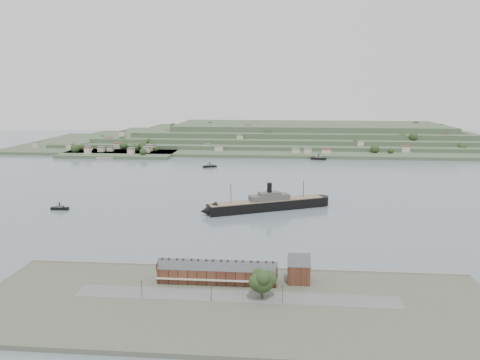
# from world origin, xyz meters

# --- Properties ---
(ground) EXTENTS (1400.00, 1400.00, 0.00)m
(ground) POSITION_xyz_m (0.00, 0.00, 0.00)
(ground) COLOR slate
(ground) RESTS_ON ground
(near_shore) EXTENTS (220.00, 80.00, 2.60)m
(near_shore) POSITION_xyz_m (0.00, -186.75, 1.01)
(near_shore) COLOR #4C5142
(near_shore) RESTS_ON ground
(terrace_row) EXTENTS (55.60, 9.80, 11.07)m
(terrace_row) POSITION_xyz_m (-10.00, -168.02, 6.84)
(terrace_row) COLOR #4C271B
(terrace_row) RESTS_ON ground
(gabled_building) EXTENTS (10.40, 10.18, 14.09)m
(gabled_building) POSITION_xyz_m (27.50, -164.00, 8.19)
(gabled_building) COLOR #4C271B
(gabled_building) RESTS_ON ground
(far_peninsula) EXTENTS (760.00, 309.00, 30.00)m
(far_peninsula) POSITION_xyz_m (27.91, 393.10, 11.88)
(far_peninsula) COLOR #384E34
(far_peninsula) RESTS_ON ground
(steamship) EXTENTS (96.95, 51.89, 24.79)m
(steamship) POSITION_xyz_m (6.28, -29.86, 4.58)
(steamship) COLOR black
(steamship) RESTS_ON ground
(tugboat) EXTENTS (13.32, 3.96, 5.94)m
(tugboat) POSITION_xyz_m (-146.64, -42.11, 1.45)
(tugboat) COLOR black
(tugboat) RESTS_ON ground
(ferry_west) EXTENTS (16.48, 10.48, 6.01)m
(ferry_west) POSITION_xyz_m (-63.01, 155.97, 1.45)
(ferry_west) COLOR black
(ferry_west) RESTS_ON ground
(ferry_east) EXTENTS (20.22, 9.45, 7.32)m
(ferry_east) POSITION_xyz_m (66.32, 225.00, 1.76)
(ferry_east) COLOR black
(ferry_east) RESTS_ON ground
(fig_tree) EXTENTS (12.05, 10.44, 13.45)m
(fig_tree) POSITION_xyz_m (11.50, -183.43, 10.21)
(fig_tree) COLOR #42311E
(fig_tree) RESTS_ON ground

